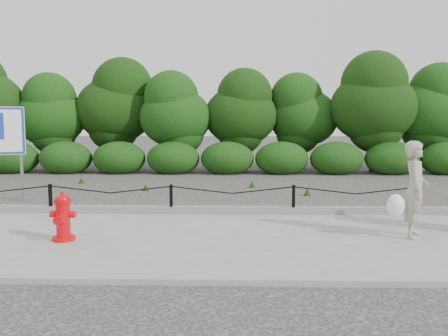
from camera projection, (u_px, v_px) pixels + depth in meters
ground at (171, 217)px, 9.74m from camera, size 90.00×90.00×0.00m
sidewalk at (155, 240)px, 7.74m from camera, size 14.00×4.00×0.08m
curb at (172, 210)px, 9.77m from camera, size 14.00×0.22×0.14m
chain_barrier at (171, 195)px, 9.69m from camera, size 10.06×0.06×0.60m
treeline at (202, 107)px, 18.35m from camera, size 20.47×3.63×4.53m
fire_hydrant at (63, 218)px, 7.54m from camera, size 0.41×0.41×0.78m
pedestrian at (414, 190)px, 7.70m from camera, size 0.77×0.67×1.58m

